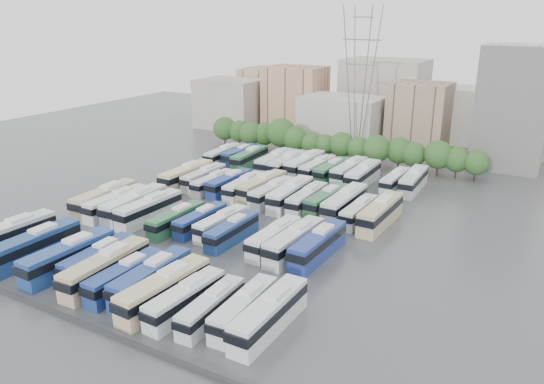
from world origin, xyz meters
The scene contains 54 objects.
ground centered at (0.00, 0.00, 0.00)m, with size 220.00×220.00×0.00m, color #424447.
parapet centered at (0.00, -33.00, 0.25)m, with size 56.00×0.50×0.50m, color #2D2D30.
tree_line centered at (-1.34, 42.09, 4.35)m, with size 65.98×7.44×8.68m.
city_buildings centered at (-7.46, 71.86, 7.87)m, with size 102.00×35.00×20.00m.
apartment_tower centered at (34.00, 58.00, 13.00)m, with size 14.00×14.00×26.00m, color silver.
electricity_pylon centered at (2.00, 50.00, 18.66)m, with size 9.00×6.91×33.83m.
bus_r0_s0 centered at (-21.38, -24.11, 2.08)m, with size 3.46×13.62×4.24m.
bus_r0_s2 centered at (-15.01, -24.96, 2.11)m, with size 3.00×13.70×4.30m.
bus_r0_s4 centered at (-8.25, -24.87, 2.10)m, with size 3.20×13.69×4.28m.
bus_r0_s5 centered at (-4.79, -23.03, 1.82)m, with size 3.19×11.95×3.71m.
bus_r0_s6 centered at (-1.56, -24.76, 2.07)m, with size 3.51×13.56×4.22m.
bus_r0_s7 centered at (1.76, -24.79, 1.82)m, with size 2.64×11.82×3.71m.
bus_r0_s8 centered at (4.91, -23.68, 1.96)m, with size 3.23×12.81×3.99m.
bus_r0_s9 centered at (8.29, -25.15, 2.05)m, with size 3.58×13.42×4.17m.
bus_r0_s10 centered at (11.46, -25.28, 1.79)m, with size 3.04×11.70×3.64m.
bus_r0_s11 centered at (14.88, -25.06, 1.66)m, with size 2.83×10.88×3.39m.
bus_r0_s12 centered at (18.23, -23.61, 1.77)m, with size 3.04×11.58×3.60m.
bus_r0_s13 centered at (21.38, -23.52, 1.99)m, with size 2.91×12.92×4.05m.
bus_r1_s0 centered at (-21.41, -6.28, 2.11)m, with size 3.68×13.80×4.29m.
bus_r1_s1 centered at (-18.28, -6.65, 1.97)m, with size 2.99×12.83×4.01m.
bus_r1_s2 centered at (-15.02, -5.90, 2.11)m, with size 3.69×13.80×4.29m.
bus_r1_s3 centered at (-11.50, -6.15, 2.02)m, with size 3.26×13.17×4.11m.
bus_r1_s5 centered at (-5.15, -7.00, 1.77)m, with size 2.65×11.51×3.60m.
bus_r1_s6 centered at (-1.81, -5.24, 1.70)m, with size 2.58×11.10×3.47m.
bus_r1_s7 centered at (1.73, -4.70, 1.70)m, with size 2.91×11.14×3.46m.
bus_r1_s8 centered at (4.89, -6.39, 1.74)m, with size 2.53×11.30×3.54m.
bus_r1_s10 centered at (11.62, -5.58, 1.82)m, with size 2.86×11.86×3.70m.
bus_r1_s11 centered at (14.87, -5.54, 2.00)m, with size 3.39×13.08×4.07m.
bus_r1_s12 centered at (18.24, -5.00, 2.00)m, with size 3.08×13.02×4.07m.
bus_r2_s1 centered at (-18.01, 11.47, 2.10)m, with size 3.01×13.63×4.27m.
bus_r2_s2 centered at (-14.85, 12.81, 1.83)m, with size 2.76×11.95×3.74m.
bus_r2_s3 centered at (-11.51, 11.32, 1.71)m, with size 2.71×11.15×3.48m.
bus_r2_s4 centered at (-8.42, 12.23, 1.84)m, with size 2.95×12.02×3.75m.
bus_r2_s5 centered at (-4.91, 11.95, 1.81)m, with size 3.05×11.88×3.70m.
bus_r2_s6 centered at (-1.77, 13.14, 2.01)m, with size 3.53×13.21×4.10m.
bus_r2_s7 centered at (1.44, 11.42, 1.88)m, with size 3.21×12.30×3.82m.
bus_r2_s8 centered at (4.85, 11.81, 2.06)m, with size 3.41×13.50×4.20m.
bus_r2_s9 centered at (8.26, 11.57, 1.86)m, with size 2.84×12.11×3.79m.
bus_r2_s10 centered at (11.49, 12.57, 1.89)m, with size 3.31×12.39×3.85m.
bus_r2_s11 centered at (14.86, 12.39, 2.09)m, with size 3.07×13.60×4.26m.
bus_r2_s12 centered at (18.11, 10.62, 1.73)m, with size 2.63×11.25×3.52m.
bus_r2_s13 centered at (21.64, 10.78, 2.11)m, with size 3.21×13.75×4.30m.
bus_r3_s0 centered at (-21.47, 28.68, 1.86)m, with size 3.04×12.15×3.79m.
bus_r3_s1 centered at (-18.22, 30.79, 1.83)m, with size 2.70×11.90×3.73m.
bus_r3_s2 centered at (-14.78, 29.29, 1.94)m, with size 3.36×12.73×3.96m.
bus_r3_s4 centered at (-8.16, 28.90, 2.05)m, with size 3.42×13.41×4.18m.
bus_r3_s5 centered at (-5.05, 28.76, 2.05)m, with size 3.35×13.42×4.18m.
bus_r3_s6 centered at (-1.66, 30.22, 2.11)m, with size 3.20×13.73×4.29m.
bus_r3_s7 centered at (1.59, 29.74, 1.88)m, with size 3.16×12.33×3.84m.
bus_r3_s8 centered at (4.80, 29.64, 1.88)m, with size 3.13×12.28×3.82m.
bus_r3_s9 centered at (8.18, 30.67, 2.01)m, with size 3.26×13.16×4.10m.
bus_r3_s10 centered at (11.65, 29.19, 2.07)m, with size 3.10×13.47×4.22m.
bus_r3_s12 centered at (17.98, 29.85, 1.74)m, with size 2.79×11.35×3.54m.
bus_r3_s13 centered at (21.23, 30.74, 1.98)m, with size 3.30×12.93×4.03m.
Camera 1 is at (46.25, -65.69, 32.26)m, focal length 35.00 mm.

